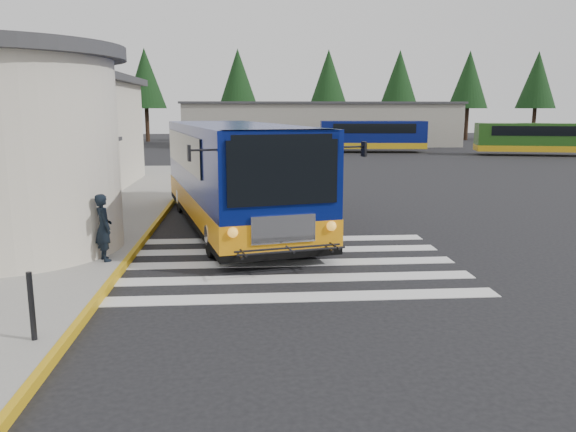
{
  "coord_description": "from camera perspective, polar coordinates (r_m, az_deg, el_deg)",
  "views": [
    {
      "loc": [
        -1.32,
        -13.3,
        3.51
      ],
      "look_at": [
        -0.34,
        -0.5,
        1.06
      ],
      "focal_mm": 35.0,
      "sensor_mm": 36.0,
      "label": 1
    }
  ],
  "objects": [
    {
      "name": "ground",
      "position": [
        13.82,
        1.26,
        -3.91
      ],
      "size": [
        140.0,
        140.0,
        0.0
      ],
      "primitive_type": "plane",
      "color": "black",
      "rests_on": "ground"
    },
    {
      "name": "curb_strip",
      "position": [
        17.85,
        -13.08,
        -0.56
      ],
      "size": [
        0.12,
        34.0,
        0.16
      ],
      "primitive_type": "cube",
      "color": "#C69712",
      "rests_on": "ground"
    },
    {
      "name": "crosswalk",
      "position": [
        13.01,
        -0.59,
        -4.82
      ],
      "size": [
        8.0,
        5.35,
        0.01
      ],
      "color": "silver",
      "rests_on": "ground"
    },
    {
      "name": "depot_building",
      "position": [
        55.8,
        3.23,
        9.34
      ],
      "size": [
        26.4,
        8.4,
        4.2
      ],
      "color": "gray",
      "rests_on": "ground"
    },
    {
      "name": "tree_line",
      "position": [
        63.84,
        2.57,
        13.72
      ],
      "size": [
        58.4,
        4.4,
        10.0
      ],
      "color": "black",
      "rests_on": "ground"
    },
    {
      "name": "transit_bus",
      "position": [
        16.88,
        -5.41,
        3.82
      ],
      "size": [
        5.55,
        11.21,
        3.07
      ],
      "rotation": [
        0.0,
        0.0,
        0.23
      ],
      "color": "#07125B",
      "rests_on": "ground"
    },
    {
      "name": "pedestrian_a",
      "position": [
        13.2,
        -18.22,
        -1.11
      ],
      "size": [
        0.59,
        0.66,
        1.52
      ],
      "primitive_type": "imported",
      "rotation": [
        0.0,
        0.0,
        2.09
      ],
      "color": "black",
      "rests_on": "sidewalk"
    },
    {
      "name": "pedestrian_b",
      "position": [
        13.2,
        -26.51,
        -1.14
      ],
      "size": [
        1.06,
        1.09,
        1.77
      ],
      "primitive_type": "imported",
      "rotation": [
        0.0,
        0.0,
        -0.89
      ],
      "color": "black",
      "rests_on": "sidewalk"
    },
    {
      "name": "bollard",
      "position": [
        9.13,
        -24.6,
        -8.34
      ],
      "size": [
        0.08,
        0.08,
        1.04
      ],
      "primitive_type": "cylinder",
      "color": "black",
      "rests_on": "sidewalk"
    },
    {
      "name": "far_bus_a",
      "position": [
        47.24,
        8.58,
        8.17
      ],
      "size": [
        8.76,
        3.2,
        2.21
      ],
      "rotation": [
        0.0,
        0.0,
        1.48
      ],
      "color": "#071053",
      "rests_on": "ground"
    },
    {
      "name": "far_bus_b",
      "position": [
        47.33,
        23.5,
        7.33
      ],
      "size": [
        8.52,
        4.15,
        2.12
      ],
      "rotation": [
        0.0,
        0.0,
        1.34
      ],
      "color": "#1E4B14",
      "rests_on": "ground"
    }
  ]
}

